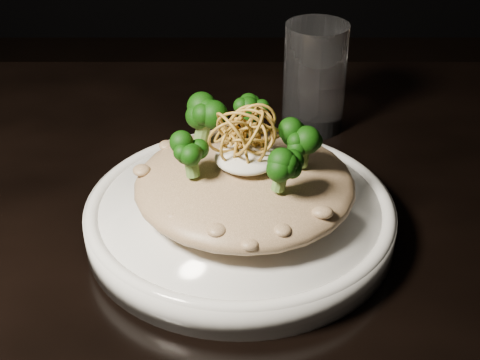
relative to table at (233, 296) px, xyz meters
name	(u,v)px	position (x,y,z in m)	size (l,w,h in m)	color
table	(233,296)	(0.00, 0.00, 0.00)	(1.10, 0.80, 0.75)	black
plate	(240,217)	(0.01, 0.00, 0.10)	(0.28, 0.28, 0.03)	silver
risotto	(245,184)	(0.01, 0.00, 0.13)	(0.20, 0.20, 0.04)	brown
broccoli	(245,140)	(0.01, 0.00, 0.18)	(0.12, 0.12, 0.04)	black
cheese	(247,157)	(0.01, 0.00, 0.16)	(0.06, 0.06, 0.02)	silver
shallots	(243,127)	(0.01, 0.00, 0.19)	(0.06, 0.06, 0.04)	#8B601D
drinking_glass	(314,78)	(0.09, 0.20, 0.15)	(0.07, 0.07, 0.12)	white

